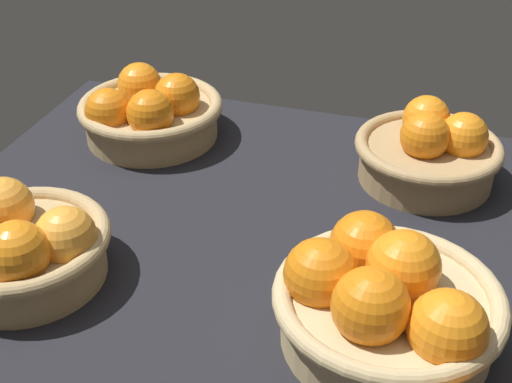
# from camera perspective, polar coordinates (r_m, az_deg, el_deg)

# --- Properties ---
(market_tray) EXTENTS (0.84, 0.72, 0.03)m
(market_tray) POSITION_cam_1_polar(r_m,az_deg,el_deg) (0.93, -0.89, -3.90)
(market_tray) COLOR black
(market_tray) RESTS_ON ground
(basket_far_left) EXTENTS (0.23, 0.23, 0.11)m
(basket_far_left) POSITION_cam_1_polar(r_m,az_deg,el_deg) (1.12, -8.57, 6.35)
(basket_far_left) COLOR tan
(basket_far_left) RESTS_ON market_tray
(basket_near_left) EXTENTS (0.21, 0.21, 0.11)m
(basket_near_left) POSITION_cam_1_polar(r_m,az_deg,el_deg) (0.86, -18.38, -4.17)
(basket_near_left) COLOR tan
(basket_near_left) RESTS_ON market_tray
(basket_far_right) EXTENTS (0.21, 0.21, 0.11)m
(basket_far_right) POSITION_cam_1_polar(r_m,az_deg,el_deg) (1.03, 13.75, 3.19)
(basket_far_right) COLOR tan
(basket_far_right) RESTS_ON market_tray
(basket_near_right) EXTENTS (0.24, 0.24, 0.12)m
(basket_near_right) POSITION_cam_1_polar(r_m,az_deg,el_deg) (0.75, 10.26, -8.67)
(basket_near_right) COLOR tan
(basket_near_right) RESTS_ON market_tray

